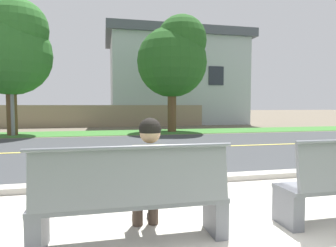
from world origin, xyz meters
name	(u,v)px	position (x,y,z in m)	size (l,w,h in m)	color
ground_plane	(148,143)	(0.00, 8.00, 0.00)	(140.00, 140.00, 0.00)	#665B4C
sidewalk_pavement	(249,227)	(0.00, 0.40, 0.01)	(44.00, 3.60, 0.01)	beige
curb_edge	(195,179)	(0.00, 2.35, 0.06)	(44.00, 0.30, 0.11)	#ADA89E
street_asphalt	(155,148)	(0.00, 6.50, 0.00)	(52.00, 8.00, 0.01)	#383A3D
road_centre_line	(155,148)	(0.00, 6.50, 0.01)	(48.00, 0.14, 0.01)	#E0CC4C
far_verge_grass	(136,132)	(0.00, 12.15, 0.01)	(48.00, 2.80, 0.02)	#38702D
bench_left	(133,200)	(-1.32, 0.26, 0.46)	(1.90, 0.48, 1.01)	slate
seated_person_olive	(149,173)	(-1.13, 0.43, 0.68)	(0.52, 0.68, 1.25)	#47382D
streetlamp	(12,52)	(-5.64, 11.97, 3.82)	(0.24, 2.10, 6.63)	gray
shade_tree_far_left	(12,48)	(-5.60, 11.87, 3.96)	(3.69, 3.69, 6.09)	brown
shade_tree_left	(174,57)	(1.99, 12.10, 3.88)	(3.62, 3.62, 5.97)	brown
garden_wall	(105,116)	(-1.52, 16.50, 0.70)	(13.00, 0.36, 1.40)	gray
house_across_street	(174,79)	(3.85, 19.69, 3.47)	(10.53, 6.91, 6.85)	#A3ADB2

